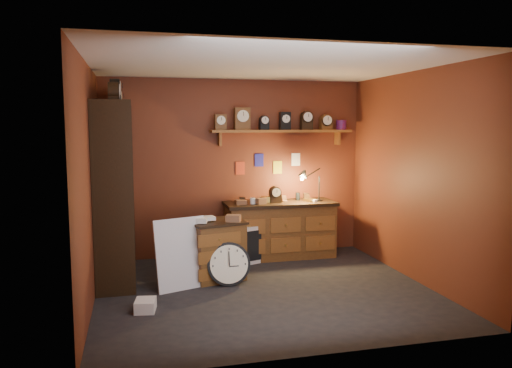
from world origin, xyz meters
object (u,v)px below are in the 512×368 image
at_px(shelving_unit, 113,184).
at_px(low_cabinet, 216,247).
at_px(workbench, 280,226).
at_px(big_round_clock, 229,264).

relative_size(shelving_unit, low_cabinet, 2.99).
bearing_deg(low_cabinet, workbench, 24.14).
height_order(low_cabinet, big_round_clock, low_cabinet).
height_order(shelving_unit, big_round_clock, shelving_unit).
distance_m(shelving_unit, big_round_clock, 1.84).
xyz_separation_m(shelving_unit, low_cabinet, (1.30, -0.38, -0.83)).
xyz_separation_m(shelving_unit, big_round_clock, (1.40, -0.68, -0.98)).
xyz_separation_m(workbench, big_round_clock, (-1.02, -1.17, -0.20)).
distance_m(low_cabinet, big_round_clock, 0.35).
distance_m(workbench, big_round_clock, 1.57).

